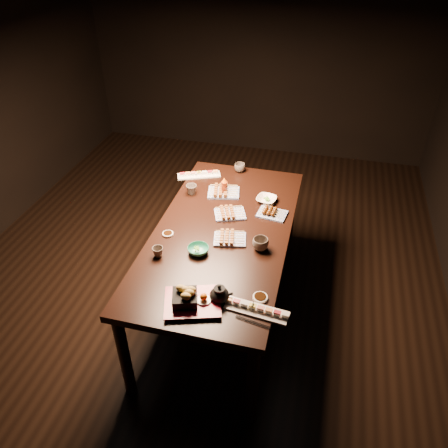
{
  "coord_description": "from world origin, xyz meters",
  "views": [
    {
      "loc": [
        0.87,
        -2.55,
        2.53
      ],
      "look_at": [
        0.28,
        -0.22,
        0.77
      ],
      "focal_mm": 35.0,
      "sensor_mm": 36.0,
      "label": 1
    }
  ],
  "objects_px": {
    "teacup_far_left": "(191,190)",
    "sushi_platter_near": "(257,308)",
    "teapot": "(219,293)",
    "yakitori_plate_right": "(230,237)",
    "yakitori_plate_center": "(230,212)",
    "condiment_bottle": "(224,186)",
    "tempura_tray": "(192,297)",
    "teacup_near_left": "(158,252)",
    "dining_table": "(222,272)",
    "yakitori_plate_left": "(224,190)",
    "sushi_platter_far": "(199,174)",
    "teacup_mid_right": "(260,244)",
    "edamame_bowl_cream": "(266,200)",
    "teacup_far_right": "(240,168)",
    "edamame_bowl_green": "(198,250)"
  },
  "relations": [
    {
      "from": "teacup_near_left",
      "to": "yakitori_plate_center",
      "type": "bearing_deg",
      "value": 58.61
    },
    {
      "from": "tempura_tray",
      "to": "teacup_near_left",
      "type": "xyz_separation_m",
      "value": [
        -0.33,
        0.34,
        -0.02
      ]
    },
    {
      "from": "sushi_platter_near",
      "to": "teacup_far_left",
      "type": "relative_size",
      "value": 4.29
    },
    {
      "from": "sushi_platter_far",
      "to": "edamame_bowl_cream",
      "type": "height_order",
      "value": "sushi_platter_far"
    },
    {
      "from": "yakitori_plate_left",
      "to": "sushi_platter_far",
      "type": "bearing_deg",
      "value": 129.82
    },
    {
      "from": "edamame_bowl_cream",
      "to": "sushi_platter_far",
      "type": "bearing_deg",
      "value": 158.07
    },
    {
      "from": "dining_table",
      "to": "yakitori_plate_right",
      "type": "distance_m",
      "value": 0.42
    },
    {
      "from": "teacup_far_left",
      "to": "sushi_platter_near",
      "type": "bearing_deg",
      "value": -56.23
    },
    {
      "from": "dining_table",
      "to": "yakitori_plate_left",
      "type": "bearing_deg",
      "value": 94.53
    },
    {
      "from": "teapot",
      "to": "sushi_platter_near",
      "type": "bearing_deg",
      "value": -17.83
    },
    {
      "from": "edamame_bowl_green",
      "to": "teacup_near_left",
      "type": "distance_m",
      "value": 0.25
    },
    {
      "from": "teapot",
      "to": "yakitori_plate_right",
      "type": "bearing_deg",
      "value": 87.4
    },
    {
      "from": "dining_table",
      "to": "yakitori_plate_right",
      "type": "relative_size",
      "value": 8.6
    },
    {
      "from": "sushi_platter_near",
      "to": "tempura_tray",
      "type": "xyz_separation_m",
      "value": [
        -0.35,
        -0.04,
        0.04
      ]
    },
    {
      "from": "condiment_bottle",
      "to": "teacup_mid_right",
      "type": "bearing_deg",
      "value": -56.56
    },
    {
      "from": "condiment_bottle",
      "to": "sushi_platter_far",
      "type": "bearing_deg",
      "value": 141.24
    },
    {
      "from": "yakitori_plate_right",
      "to": "yakitori_plate_center",
      "type": "bearing_deg",
      "value": 92.03
    },
    {
      "from": "teacup_far_right",
      "to": "yakitori_plate_right",
      "type": "bearing_deg",
      "value": -81.51
    },
    {
      "from": "tempura_tray",
      "to": "condiment_bottle",
      "type": "bearing_deg",
      "value": 77.86
    },
    {
      "from": "sushi_platter_far",
      "to": "tempura_tray",
      "type": "xyz_separation_m",
      "value": [
        0.38,
        -1.36,
        0.04
      ]
    },
    {
      "from": "yakitori_plate_right",
      "to": "edamame_bowl_cream",
      "type": "distance_m",
      "value": 0.54
    },
    {
      "from": "sushi_platter_near",
      "to": "yakitori_plate_center",
      "type": "xyz_separation_m",
      "value": [
        -0.35,
        0.85,
        0.01
      ]
    },
    {
      "from": "sushi_platter_near",
      "to": "edamame_bowl_green",
      "type": "xyz_separation_m",
      "value": [
        -0.45,
        0.4,
        -0.0
      ]
    },
    {
      "from": "sushi_platter_near",
      "to": "yakitori_plate_right",
      "type": "relative_size",
      "value": 1.68
    },
    {
      "from": "sushi_platter_near",
      "to": "tempura_tray",
      "type": "relative_size",
      "value": 1.14
    },
    {
      "from": "yakitori_plate_center",
      "to": "tempura_tray",
      "type": "xyz_separation_m",
      "value": [
        0.0,
        -0.88,
        0.03
      ]
    },
    {
      "from": "edamame_bowl_cream",
      "to": "teacup_near_left",
      "type": "relative_size",
      "value": 2.05
    },
    {
      "from": "yakitori_plate_right",
      "to": "condiment_bottle",
      "type": "height_order",
      "value": "condiment_bottle"
    },
    {
      "from": "teacup_near_left",
      "to": "teapot",
      "type": "xyz_separation_m",
      "value": [
        0.47,
        -0.27,
        0.02
      ]
    },
    {
      "from": "teacup_mid_right",
      "to": "tempura_tray",
      "type": "bearing_deg",
      "value": -116.0
    },
    {
      "from": "tempura_tray",
      "to": "edamame_bowl_green",
      "type": "bearing_deg",
      "value": 85.33
    },
    {
      "from": "dining_table",
      "to": "sushi_platter_far",
      "type": "distance_m",
      "value": 0.86
    },
    {
      "from": "sushi_platter_near",
      "to": "yakitori_plate_left",
      "type": "height_order",
      "value": "yakitori_plate_left"
    },
    {
      "from": "yakitori_plate_center",
      "to": "teacup_far_right",
      "type": "distance_m",
      "value": 0.64
    },
    {
      "from": "dining_table",
      "to": "tempura_tray",
      "type": "xyz_separation_m",
      "value": [
        0.01,
        -0.69,
        0.43
      ]
    },
    {
      "from": "sushi_platter_near",
      "to": "condiment_bottle",
      "type": "relative_size",
      "value": 2.46
    },
    {
      "from": "sushi_platter_far",
      "to": "condiment_bottle",
      "type": "distance_m",
      "value": 0.34
    },
    {
      "from": "yakitori_plate_center",
      "to": "teacup_far_left",
      "type": "relative_size",
      "value": 2.61
    },
    {
      "from": "condiment_bottle",
      "to": "teapot",
      "type": "bearing_deg",
      "value": -77.23
    },
    {
      "from": "dining_table",
      "to": "yakitori_plate_right",
      "type": "bearing_deg",
      "value": -58.6
    },
    {
      "from": "dining_table",
      "to": "teacup_mid_right",
      "type": "relative_size",
      "value": 17.48
    },
    {
      "from": "sushi_platter_near",
      "to": "edamame_bowl_cream",
      "type": "relative_size",
      "value": 2.43
    },
    {
      "from": "edamame_bowl_cream",
      "to": "teacup_far_right",
      "type": "distance_m",
      "value": 0.49
    },
    {
      "from": "dining_table",
      "to": "tempura_tray",
      "type": "height_order",
      "value": "tempura_tray"
    },
    {
      "from": "dining_table",
      "to": "teacup_far_right",
      "type": "distance_m",
      "value": 0.92
    },
    {
      "from": "teacup_far_right",
      "to": "sushi_platter_near",
      "type": "bearing_deg",
      "value": -74.06
    },
    {
      "from": "edamame_bowl_cream",
      "to": "teacup_near_left",
      "type": "bearing_deg",
      "value": -125.31
    },
    {
      "from": "teacup_near_left",
      "to": "teacup_far_left",
      "type": "bearing_deg",
      "value": 91.37
    },
    {
      "from": "teacup_far_left",
      "to": "teacup_near_left",
      "type": "bearing_deg",
      "value": -88.63
    },
    {
      "from": "edamame_bowl_cream",
      "to": "condiment_bottle",
      "type": "height_order",
      "value": "condiment_bottle"
    }
  ]
}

